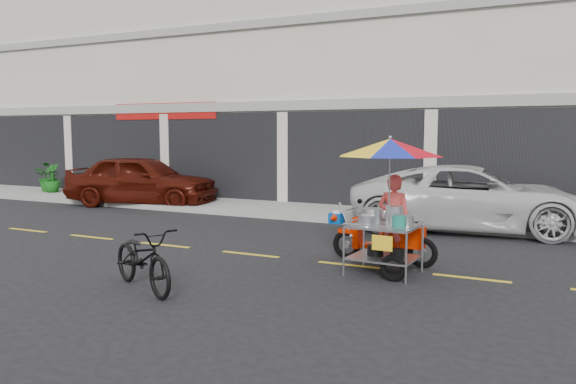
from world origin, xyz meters
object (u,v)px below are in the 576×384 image
at_px(white_pickup, 472,198).
at_px(food_vendor_rig, 390,186).
at_px(maroon_sedan, 142,180).
at_px(near_bicycle, 143,258).

xyz_separation_m(white_pickup, food_vendor_rig, (-0.71, -4.56, 0.65)).
height_order(maroon_sedan, white_pickup, maroon_sedan).
bearing_deg(maroon_sedan, white_pickup, -103.20).
relative_size(maroon_sedan, white_pickup, 0.85).
bearing_deg(near_bicycle, white_pickup, 0.08).
height_order(white_pickup, near_bicycle, white_pickup).
distance_m(maroon_sedan, white_pickup, 9.93).
bearing_deg(food_vendor_rig, near_bicycle, -132.68).
xyz_separation_m(near_bicycle, food_vendor_rig, (2.89, 2.71, 0.94)).
bearing_deg(white_pickup, near_bicycle, 146.06).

